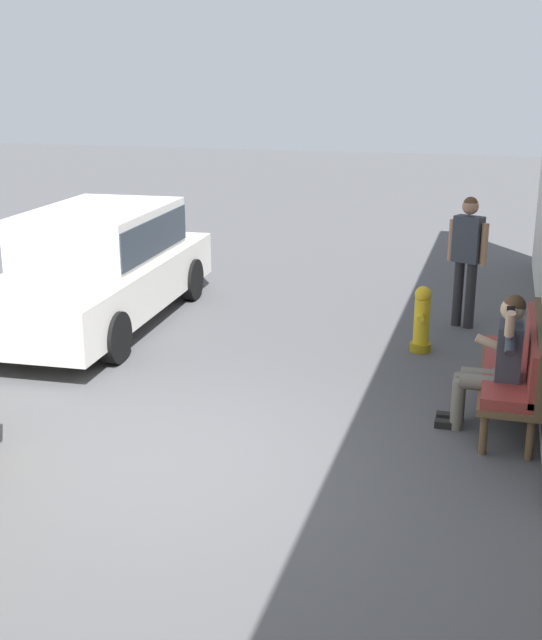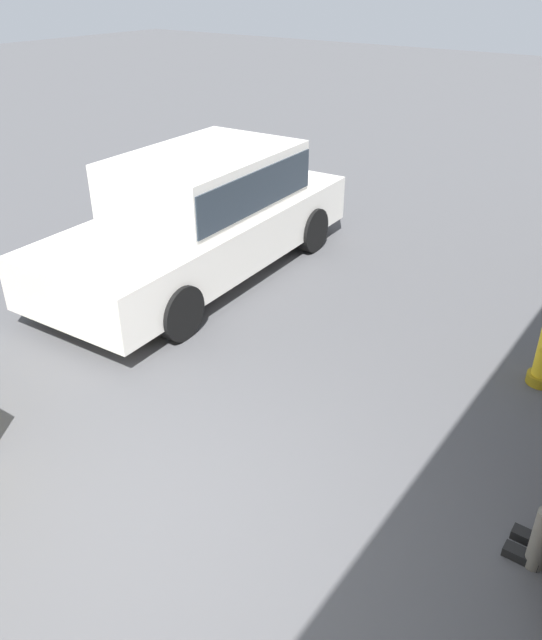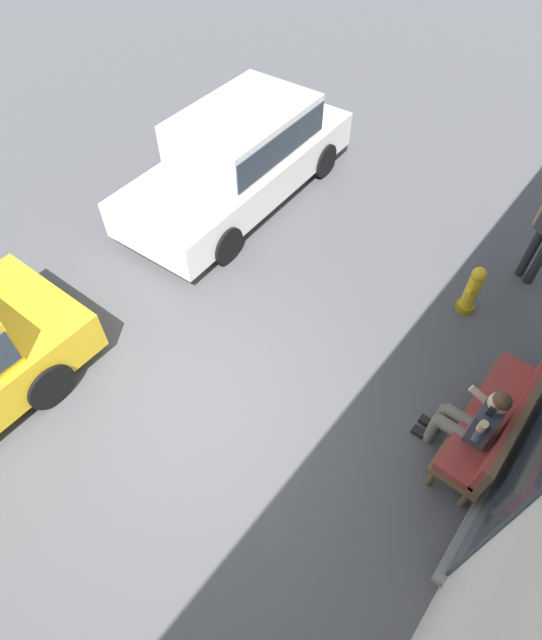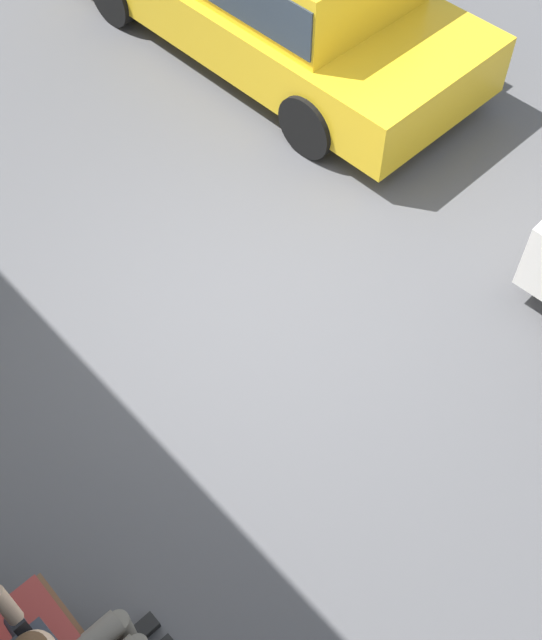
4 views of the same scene
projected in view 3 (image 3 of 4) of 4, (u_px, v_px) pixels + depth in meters
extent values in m
plane|color=#4C4C4F|center=(201.00, 411.00, 6.17)|extent=(60.00, 60.00, 0.00)
cube|color=gray|center=(511.00, 447.00, 5.68)|extent=(3.60, 0.12, 0.10)
cylinder|color=brown|center=(465.00, 498.00, 5.30)|extent=(0.07, 0.07, 0.38)
cylinder|color=brown|center=(527.00, 388.00, 6.16)|extent=(0.07, 0.07, 0.38)
cylinder|color=brown|center=(432.00, 476.00, 5.45)|extent=(0.07, 0.07, 0.38)
cylinder|color=brown|center=(497.00, 372.00, 6.32)|extent=(0.07, 0.07, 0.38)
cube|color=brown|center=(489.00, 420.00, 5.64)|extent=(1.91, 0.55, 0.06)
cube|color=maroon|center=(491.00, 417.00, 5.58)|extent=(1.85, 0.49, 0.10)
cube|color=brown|center=(519.00, 419.00, 5.31)|extent=(1.91, 0.07, 0.55)
cube|color=maroon|center=(514.00, 416.00, 5.33)|extent=(1.85, 0.06, 0.47)
cylinder|color=#6B665B|center=(455.00, 430.00, 5.47)|extent=(0.15, 0.42, 0.15)
cylinder|color=#6B665B|center=(432.00, 430.00, 5.75)|extent=(0.12, 0.12, 0.49)
cube|color=black|center=(422.00, 434.00, 5.94)|extent=(0.10, 0.24, 0.07)
cylinder|color=#6B665B|center=(462.00, 419.00, 5.56)|extent=(0.15, 0.42, 0.15)
cylinder|color=#6B665B|center=(439.00, 419.00, 5.84)|extent=(0.12, 0.12, 0.49)
cube|color=black|center=(429.00, 423.00, 6.03)|extent=(0.10, 0.24, 0.07)
cube|color=#6B665B|center=(476.00, 435.00, 5.43)|extent=(0.34, 0.24, 0.14)
cube|color=#333842|center=(485.00, 423.00, 5.22)|extent=(0.38, 0.22, 0.56)
sphere|color=tan|center=(499.00, 403.00, 4.89)|extent=(0.22, 0.22, 0.22)
sphere|color=#4C331E|center=(501.00, 402.00, 4.86)|extent=(0.20, 0.20, 0.20)
cylinder|color=#333842|center=(496.00, 401.00, 5.26)|extent=(0.20, 0.10, 0.28)
cylinder|color=tan|center=(480.00, 396.00, 5.44)|extent=(0.08, 0.27, 0.17)
cylinder|color=#333842|center=(481.00, 432.00, 4.96)|extent=(0.25, 0.10, 0.22)
cylinder|color=tan|center=(482.00, 426.00, 4.79)|extent=(0.16, 0.08, 0.25)
cube|color=black|center=(491.00, 412.00, 4.84)|extent=(0.02, 0.07, 0.15)
cube|color=white|center=(239.00, 170.00, 8.52)|extent=(4.66, 2.01, 0.62)
cube|color=white|center=(244.00, 130.00, 8.11)|extent=(2.46, 1.68, 0.69)
cube|color=#28333D|center=(244.00, 130.00, 8.11)|extent=(2.41, 1.71, 0.48)
cylinder|color=black|center=(226.00, 245.00, 7.66)|extent=(0.62, 0.21, 0.61)
cylinder|color=black|center=(148.00, 205.00, 8.28)|extent=(0.62, 0.21, 0.61)
cylinder|color=black|center=(323.00, 160.00, 9.12)|extent=(0.62, 0.21, 0.61)
cylinder|color=black|center=(251.00, 132.00, 9.74)|extent=(0.62, 0.21, 0.61)
cylinder|color=black|center=(49.00, 385.00, 6.06)|extent=(0.62, 0.20, 0.62)
cylinder|color=#232326|center=(539.00, 260.00, 7.25)|extent=(0.13, 0.13, 0.88)
cylinder|color=#232326|center=(530.00, 253.00, 7.35)|extent=(0.13, 0.13, 0.88)
cylinder|color=olive|center=(465.00, 306.00, 7.20)|extent=(0.26, 0.26, 0.10)
cylinder|color=gold|center=(472.00, 291.00, 6.95)|extent=(0.19, 0.19, 0.55)
sphere|color=gold|center=(479.00, 274.00, 6.69)|extent=(0.20, 0.20, 0.20)
cylinder|color=gold|center=(478.00, 281.00, 6.95)|extent=(0.10, 0.08, 0.08)
cylinder|color=gold|center=(469.00, 293.00, 6.82)|extent=(0.10, 0.08, 0.08)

